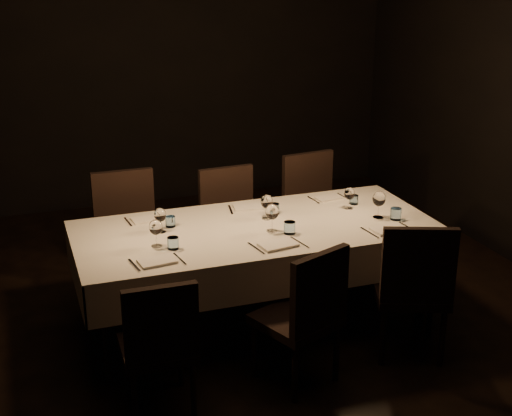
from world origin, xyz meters
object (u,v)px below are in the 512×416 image
object	(u,v)px
chair_near_left	(159,341)
chair_far_right	(314,207)
chair_far_left	(128,230)
chair_near_center	(306,311)
chair_far_center	(231,221)
chair_near_right	(413,285)
dining_table	(256,236)

from	to	relation	value
chair_near_left	chair_far_right	world-z (taller)	chair_far_right
chair_near_left	chair_far_left	bearing A→B (deg)	-92.56
chair_near_left	chair_near_center	size ratio (longest dim) A/B	0.94
chair_near_left	chair_far_center	world-z (taller)	chair_far_center
chair_far_left	chair_near_left	bearing A→B (deg)	-93.80
chair_near_right	chair_far_right	xyz separation A→B (m)	(0.00, 1.60, 0.00)
chair_near_left	chair_far_center	bearing A→B (deg)	-119.21
chair_near_left	chair_far_right	xyz separation A→B (m)	(1.70, 1.67, 0.05)
dining_table	chair_near_right	bearing A→B (deg)	-43.55
chair_near_center	chair_near_left	bearing A→B (deg)	-21.67
chair_near_right	chair_far_center	xyz separation A→B (m)	(-0.76, 1.53, -0.01)
chair_near_center	dining_table	bearing A→B (deg)	-110.16
chair_near_right	chair_far_left	xyz separation A→B (m)	(-1.59, 1.56, 0.01)
chair_near_center	chair_near_right	size ratio (longest dim) A/B	0.96
dining_table	chair_near_right	size ratio (longest dim) A/B	2.59
chair_near_left	chair_far_left	distance (m)	1.63
chair_far_left	chair_far_center	bearing A→B (deg)	-1.99
chair_near_left	chair_far_center	size ratio (longest dim) A/B	0.92
chair_far_left	dining_table	bearing A→B (deg)	-45.30
chair_near_right	chair_far_center	bearing A→B (deg)	-42.41
dining_table	chair_near_center	distance (m)	0.86
dining_table	chair_far_left	xyz separation A→B (m)	(-0.78, 0.78, -0.14)
dining_table	chair_far_right	bearing A→B (deg)	45.39
chair_near_right	chair_far_center	distance (m)	1.71
chair_near_right	chair_far_left	size ratio (longest dim) A/B	0.98
chair_near_left	dining_table	bearing A→B (deg)	-135.10
chair_far_left	chair_near_right	bearing A→B (deg)	-44.47
chair_near_left	chair_far_left	size ratio (longest dim) A/B	0.88
chair_far_right	chair_near_center	bearing A→B (deg)	-122.68
dining_table	chair_near_center	size ratio (longest dim) A/B	2.71
chair_near_center	chair_far_center	distance (m)	1.60
dining_table	chair_near_left	size ratio (longest dim) A/B	2.89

